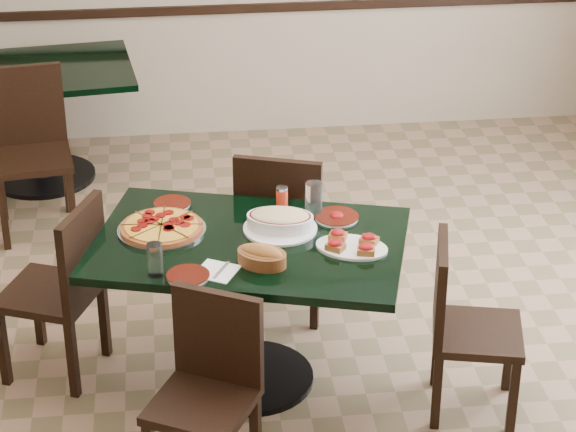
{
  "coord_description": "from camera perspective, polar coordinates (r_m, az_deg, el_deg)",
  "views": [
    {
      "loc": [
        -0.59,
        -4.64,
        3.12
      ],
      "look_at": [
        -0.03,
        0.0,
        0.72
      ],
      "focal_mm": 70.0,
      "sensor_mm": 36.0,
      "label": 1
    }
  ],
  "objects": [
    {
      "name": "chair_near",
      "position": [
        4.58,
        -4.02,
        -8.39
      ],
      "size": [
        0.52,
        0.52,
        0.82
      ],
      "rotation": [
        0.0,
        0.0,
        -0.49
      ],
      "color": "black",
      "rests_on": "floor"
    },
    {
      "name": "room_shell",
      "position": [
        6.85,
        7.2,
        10.46
      ],
      "size": [
        5.5,
        5.5,
        5.5
      ],
      "color": "silver",
      "rests_on": "floor"
    },
    {
      "name": "chair_left",
      "position": [
        5.26,
        -11.27,
        -3.32
      ],
      "size": [
        0.54,
        0.54,
        0.88
      ],
      "rotation": [
        0.0,
        0.0,
        -1.96
      ],
      "color": "black",
      "rests_on": "floor"
    },
    {
      "name": "side_plate_far_l",
      "position": [
        5.31,
        -5.9,
        0.63
      ],
      "size": [
        0.17,
        0.17,
        0.02
      ],
      "rotation": [
        0.0,
        0.0,
        -0.25
      ],
      "color": "white",
      "rests_on": "main_table"
    },
    {
      "name": "main_table",
      "position": [
        5.06,
        -1.95,
        -3.06
      ],
      "size": [
        1.56,
        1.22,
        0.75
      ],
      "rotation": [
        0.0,
        0.0,
        -0.28
      ],
      "color": "black",
      "rests_on": "floor"
    },
    {
      "name": "bruschetta_platter",
      "position": [
        4.9,
        3.26,
        -1.44
      ],
      "size": [
        0.38,
        0.33,
        0.05
      ],
      "rotation": [
        0.0,
        0.0,
        -0.43
      ],
      "color": "white",
      "rests_on": "main_table"
    },
    {
      "name": "napkin_setting",
      "position": [
        4.74,
        -3.63,
        -2.81
      ],
      "size": [
        0.22,
        0.22,
        0.01
      ],
      "rotation": [
        0.0,
        0.0,
        -0.5
      ],
      "color": "white",
      "rests_on": "main_table"
    },
    {
      "name": "chair_far",
      "position": [
        5.6,
        -0.28,
        -0.46
      ],
      "size": [
        0.55,
        0.55,
        0.92
      ],
      "rotation": [
        0.0,
        0.0,
        2.81
      ],
      "color": "black",
      "rests_on": "floor"
    },
    {
      "name": "floor",
      "position": [
        5.62,
        0.33,
        -6.48
      ],
      "size": [
        5.5,
        5.5,
        0.0
      ],
      "primitive_type": "plane",
      "color": "#7F6149",
      "rests_on": "ground"
    },
    {
      "name": "pepper_shaker",
      "position": [
        5.25,
        -0.31,
        1.0
      ],
      "size": [
        0.06,
        0.06,
        0.1
      ],
      "color": "red",
      "rests_on": "main_table"
    },
    {
      "name": "back_chair_near",
      "position": [
        6.69,
        -13.0,
        3.76
      ],
      "size": [
        0.5,
        0.5,
        0.95
      ],
      "rotation": [
        0.0,
        0.0,
        0.14
      ],
      "color": "black",
      "rests_on": "floor"
    },
    {
      "name": "pepperoni_pizza",
      "position": [
        5.07,
        -6.44,
        -0.58
      ],
      "size": [
        0.4,
        0.4,
        0.04
      ],
      "rotation": [
        0.0,
        0.0,
        -0.1
      ],
      "color": "#B1B2B9",
      "rests_on": "main_table"
    },
    {
      "name": "side_plate_far_r",
      "position": [
        5.16,
        2.49,
        -0.03
      ],
      "size": [
        0.2,
        0.2,
        0.03
      ],
      "rotation": [
        0.0,
        0.0,
        -0.29
      ],
      "color": "white",
      "rests_on": "main_table"
    },
    {
      "name": "lasagna_casserole",
      "position": [
        5.04,
        -0.4,
        -0.24
      ],
      "size": [
        0.34,
        0.34,
        0.09
      ],
      "rotation": [
        0.0,
        0.0,
        -0.24
      ],
      "color": "white",
      "rests_on": "main_table"
    },
    {
      "name": "water_glass_b",
      "position": [
        4.7,
        -6.77,
        -2.22
      ],
      "size": [
        0.07,
        0.07,
        0.14
      ],
      "primitive_type": "cylinder",
      "color": "white",
      "rests_on": "main_table"
    },
    {
      "name": "water_glass_a",
      "position": [
        5.15,
        1.31,
        0.83
      ],
      "size": [
        0.08,
        0.08,
        0.17
      ],
      "primitive_type": "cylinder",
      "color": "white",
      "rests_on": "main_table"
    },
    {
      "name": "back_table",
      "position": [
        7.28,
        -12.69,
        5.63
      ],
      "size": [
        1.31,
        1.02,
        0.75
      ],
      "rotation": [
        0.0,
        0.0,
        0.11
      ],
      "color": "black",
      "rests_on": "floor"
    },
    {
      "name": "bread_basket",
      "position": [
        4.77,
        -1.33,
        -2.05
      ],
      "size": [
        0.27,
        0.24,
        0.09
      ],
      "rotation": [
        0.0,
        0.0,
        -0.55
      ],
      "color": "brown",
      "rests_on": "main_table"
    },
    {
      "name": "chair_right",
      "position": [
        5.0,
        8.78,
        -5.24
      ],
      "size": [
        0.47,
        0.47,
        0.84
      ],
      "rotation": [
        0.0,
        0.0,
        1.33
      ],
      "color": "black",
      "rests_on": "floor"
    },
    {
      "name": "side_plate_near",
      "position": [
        4.7,
        -5.1,
        -3.04
      ],
      "size": [
        0.18,
        0.18,
        0.02
      ],
      "rotation": [
        0.0,
        0.0,
        -0.3
      ],
      "color": "white",
      "rests_on": "main_table"
    }
  ]
}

